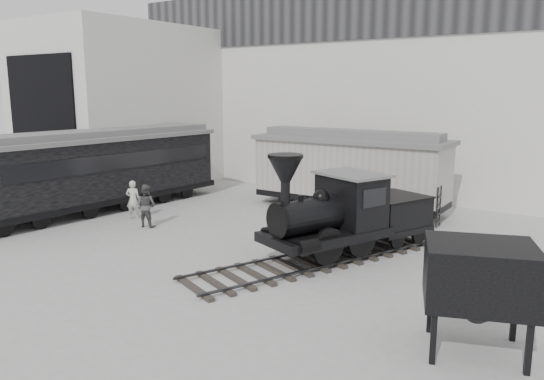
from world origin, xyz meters
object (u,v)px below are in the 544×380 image
Objects in this scene: locomotive at (343,219)px; boxcar at (349,168)px; coal_hopper at (479,282)px; passenger_coach at (103,169)px; visitor_b at (146,206)px; visitor_a at (133,200)px.

locomotive is 1.10× the size of boxcar.
coal_hopper is (5.31, -4.40, 0.26)m from locomotive.
boxcar is 0.70× the size of passenger_coach.
visitor_b is 0.66× the size of coal_hopper.
passenger_coach is 2.74m from visitor_a.
boxcar reaches higher than locomotive.
visitor_a is at bearing -5.97° from passenger_coach.
boxcar is 13.63m from coal_hopper.
visitor_b is (3.95, -1.10, -1.03)m from passenger_coach.
locomotive is at bearing 3.72° from passenger_coach.
visitor_b reaches higher than visitor_a.
coal_hopper is (15.20, -4.12, 0.72)m from visitor_a.
locomotive is at bearing -66.15° from boxcar.
boxcar is 5.16× the size of visitor_b.
locomotive is 8.47m from visitor_b.
boxcar reaches higher than coal_hopper.
visitor_a is 15.77m from coal_hopper.
boxcar is 3.41× the size of coal_hopper.
visitor_a is at bearing -35.34° from visitor_b.
passenger_coach is 7.76× the size of visitor_a.
locomotive reaches higher than visitor_b.
passenger_coach is 7.42× the size of visitor_b.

